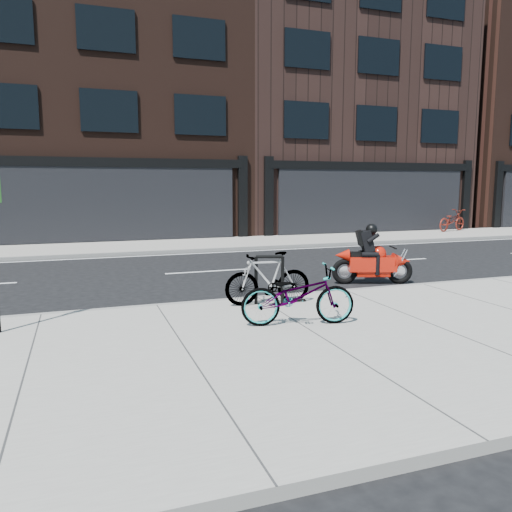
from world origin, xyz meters
name	(u,v)px	position (x,y,z in m)	size (l,w,h in m)	color
ground	(229,285)	(0.00, 0.00, 0.00)	(120.00, 120.00, 0.00)	black
sidewalk_near	(328,345)	(0.00, -5.00, 0.07)	(60.00, 6.00, 0.13)	gray
sidewalk_far	(172,246)	(0.00, 7.75, 0.07)	(60.00, 3.50, 0.13)	gray
building_center	(101,81)	(-2.00, 14.50, 7.25)	(12.00, 10.00, 14.50)	black
building_mideast	(327,115)	(10.00, 14.50, 6.25)	(12.00, 10.00, 12.50)	black
building_east	(495,120)	(22.00, 14.50, 6.50)	(10.00, 10.00, 13.00)	black
bike_rack	(269,275)	(0.02, -2.60, 0.68)	(0.53, 0.22, 0.94)	black
bicycle_front	(298,295)	(-0.05, -4.06, 0.61)	(0.64, 1.84, 0.96)	gray
bicycle_rear	(268,278)	(-0.01, -2.60, 0.63)	(0.47, 1.65, 0.99)	gray
motorcycle	(376,259)	(3.37, -1.01, 0.59)	(1.89, 0.94, 1.46)	black
bicycle_far	(452,220)	(13.85, 8.53, 0.65)	(0.70, 2.00, 1.05)	maroon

